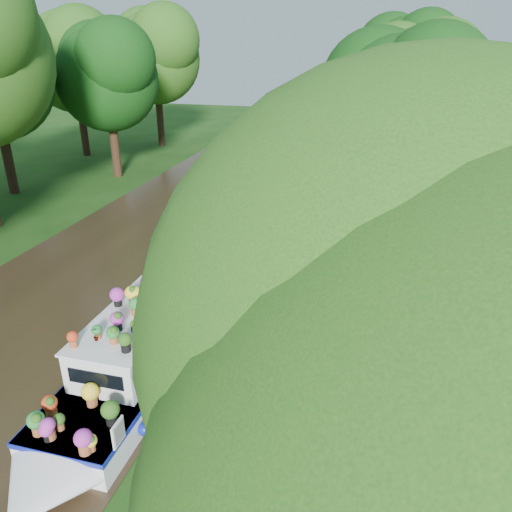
{
  "coord_description": "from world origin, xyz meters",
  "views": [
    {
      "loc": [
        3.69,
        -14.71,
        8.55
      ],
      "look_at": [
        -0.56,
        1.02,
        1.3
      ],
      "focal_mm": 35.0,
      "sensor_mm": 36.0,
      "label": 1
    }
  ],
  "objects_px": {
    "second_boat": "(301,160)",
    "pedestrian_pink": "(343,158)",
    "pedestrian_dark": "(363,157)",
    "sandwich_board": "(252,346)",
    "plant_boat": "(162,322)"
  },
  "relations": [
    {
      "from": "pedestrian_pink",
      "to": "pedestrian_dark",
      "type": "relative_size",
      "value": 0.98
    },
    {
      "from": "pedestrian_dark",
      "to": "plant_boat",
      "type": "bearing_deg",
      "value": -121.39
    },
    {
      "from": "second_boat",
      "to": "pedestrian_dark",
      "type": "relative_size",
      "value": 4.01
    },
    {
      "from": "sandwich_board",
      "to": "pedestrian_pink",
      "type": "xyz_separation_m",
      "value": [
        0.17,
        22.19,
        0.5
      ]
    },
    {
      "from": "plant_boat",
      "to": "pedestrian_pink",
      "type": "xyz_separation_m",
      "value": [
        2.9,
        22.23,
        0.12
      ]
    },
    {
      "from": "second_boat",
      "to": "sandwich_board",
      "type": "xyz_separation_m",
      "value": [
        2.73,
        -22.5,
        -0.1
      ]
    },
    {
      "from": "second_boat",
      "to": "pedestrian_pink",
      "type": "height_order",
      "value": "pedestrian_pink"
    },
    {
      "from": "second_boat",
      "to": "pedestrian_dark",
      "type": "xyz_separation_m",
      "value": [
        4.15,
        0.35,
        0.42
      ]
    },
    {
      "from": "sandwich_board",
      "to": "pedestrian_dark",
      "type": "relative_size",
      "value": 0.51
    },
    {
      "from": "sandwich_board",
      "to": "plant_boat",
      "type": "bearing_deg",
      "value": -175.16
    },
    {
      "from": "plant_boat",
      "to": "pedestrian_pink",
      "type": "relative_size",
      "value": 7.18
    },
    {
      "from": "pedestrian_pink",
      "to": "second_boat",
      "type": "bearing_deg",
      "value": -175.0
    },
    {
      "from": "pedestrian_dark",
      "to": "second_boat",
      "type": "bearing_deg",
      "value": 163.74
    },
    {
      "from": "plant_boat",
      "to": "second_boat",
      "type": "bearing_deg",
      "value": 90.0
    },
    {
      "from": "second_boat",
      "to": "pedestrian_pink",
      "type": "xyz_separation_m",
      "value": [
        2.9,
        -0.31,
        0.4
      ]
    }
  ]
}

